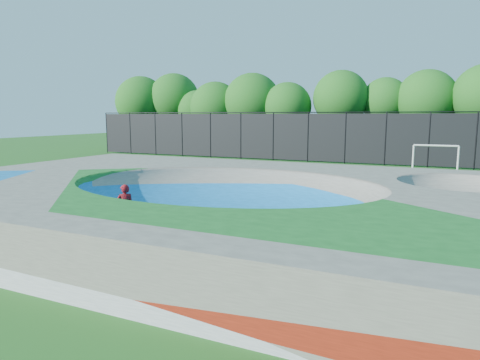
% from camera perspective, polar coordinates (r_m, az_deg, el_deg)
% --- Properties ---
extents(ground, '(120.00, 120.00, 0.00)m').
position_cam_1_polar(ground, '(14.94, -2.21, -5.92)').
color(ground, '#1A5116').
rests_on(ground, ground).
extents(skate_deck, '(22.00, 14.00, 1.50)m').
position_cam_1_polar(skate_deck, '(14.77, -2.22, -3.10)').
color(skate_deck, gray).
rests_on(skate_deck, ground).
extents(skater, '(0.67, 0.65, 1.55)m').
position_cam_1_polar(skater, '(14.43, -15.05, -3.58)').
color(skater, red).
rests_on(skater, ground).
extents(skateboard, '(0.69, 0.72, 0.05)m').
position_cam_1_polar(skateboard, '(14.60, -14.94, -6.46)').
color(skateboard, black).
rests_on(skateboard, ground).
extents(soccer_goal, '(2.82, 0.12, 1.86)m').
position_cam_1_polar(soccer_goal, '(30.91, 24.62, 3.24)').
color(soccer_goal, silver).
rests_on(soccer_goal, ground).
extents(fence, '(48.09, 0.09, 4.04)m').
position_cam_1_polar(fence, '(34.55, 13.87, 5.61)').
color(fence, black).
rests_on(fence, ground).
extents(treeline, '(51.49, 7.44, 8.30)m').
position_cam_1_polar(treeline, '(39.94, 12.35, 10.24)').
color(treeline, '#473223').
rests_on(treeline, ground).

